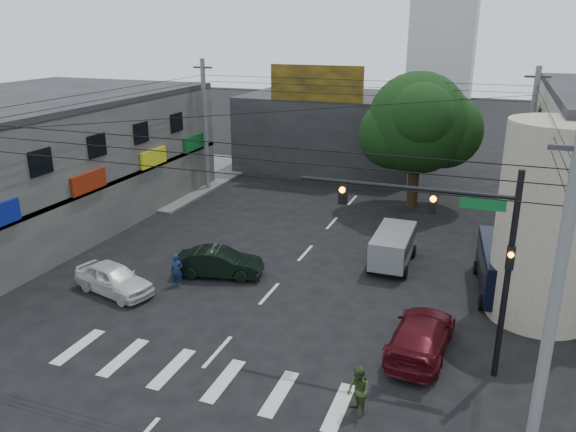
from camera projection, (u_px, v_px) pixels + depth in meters
The scene contains 18 objects.
ground at pixel (251, 314), 23.14m from camera, with size 160.00×160.00×0.00m, color black.
sidewalk_far_left at pixel (137, 173), 45.02m from camera, with size 16.00×16.00×0.15m, color #514F4C.
building_left at pixel (13, 164), 33.27m from camera, with size 14.00×24.00×7.00m, color #44413F.
corner_column at pixel (550, 224), 21.78m from camera, with size 4.00×4.00×8.00m, color gray.
building_far at pixel (333, 131), 46.57m from camera, with size 14.00×10.00×6.00m, color #232326.
billboard at pixel (316, 83), 40.83m from camera, with size 7.00×0.30×2.60m, color olive.
street_tree at pixel (418, 124), 35.15m from camera, with size 6.40×6.40×8.70m.
traffic_gantry at pixel (457, 237), 18.12m from camera, with size 7.10×0.35×7.20m.
utility_pole_near_right at pixel (554, 304), 14.21m from camera, with size 0.32×0.32×9.20m, color #59595B.
utility_pole_far_left at pixel (205, 126), 39.32m from camera, with size 0.32×0.32×9.20m, color #59595B.
utility_pole_far_right at pixel (528, 148), 32.40m from camera, with size 0.32×0.32×9.20m, color #59595B.
dark_sedan at pixel (219, 263), 26.49m from camera, with size 4.32×2.30×1.35m, color black.
white_compact at pixel (114, 279), 24.81m from camera, with size 4.25×2.53×1.36m, color silver.
maroon_sedan at pixel (421, 335), 20.26m from camera, with size 2.25×4.91×1.39m, color #450911.
silver_minivan at pixel (393, 249), 27.65m from camera, with size 1.70×4.04×1.74m, color gray, non-canonical shape.
navy_van at pixel (505, 270), 24.65m from camera, with size 2.62×5.63×2.18m, color black, non-canonical shape.
traffic_officer at pixel (177, 270), 25.46m from camera, with size 0.65×0.55×1.51m, color #142147.
pedestrian_olive at pixel (358, 391), 16.96m from camera, with size 0.99×1.00×1.63m, color #33431F.
Camera 1 is at (8.60, -18.78, 11.30)m, focal length 35.00 mm.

